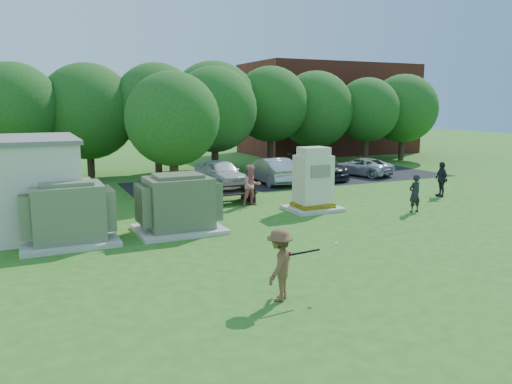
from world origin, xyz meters
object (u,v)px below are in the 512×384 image
picnic_table (230,191)px  car_silver_b (361,167)px  car_white (221,173)px  person_by_generator (415,193)px  person_walking_right (441,179)px  transformer_right (179,205)px  person_at_picnic (252,186)px  batter (280,265)px  car_dark (318,166)px  car_silver_a (271,170)px  generator_cabinet (313,183)px  transformer_left (68,214)px

picnic_table → car_silver_b: size_ratio=0.50×
picnic_table → car_white: 4.76m
person_by_generator → car_silver_b: bearing=-118.1°
person_walking_right → transformer_right: bearing=-68.0°
person_by_generator → person_at_picnic: (-5.64, 4.13, 0.11)m
person_at_picnic → person_walking_right: 9.54m
batter → picnic_table: bearing=-150.6°
car_dark → car_silver_a: bearing=-168.6°
generator_cabinet → car_silver_a: 7.57m
person_walking_right → batter: bearing=-40.9°
car_dark → person_at_picnic: bearing=-137.9°
transformer_left → car_silver_b: 20.17m
transformer_right → person_at_picnic: (4.25, 3.07, -0.06)m
picnic_table → person_at_picnic: size_ratio=1.13×
batter → car_silver_b: size_ratio=0.42×
person_at_picnic → car_dark: size_ratio=0.37×
car_silver_a → person_by_generator: bearing=103.9°
transformer_left → batter: size_ratio=1.76×
person_by_generator → car_dark: (1.48, 10.04, -0.08)m
picnic_table → batter: batter is taller
person_at_picnic → person_walking_right: bearing=-14.4°
transformer_right → picnic_table: size_ratio=1.46×
generator_cabinet → car_dark: (5.16, 7.91, -0.46)m
transformer_left → person_at_picnic: bearing=21.1°
car_white → car_silver_a: (3.01, -0.19, -0.00)m
transformer_right → generator_cabinet: (6.21, 1.07, 0.21)m
person_at_picnic → car_silver_a: (3.65, 5.36, -0.17)m
car_silver_b → generator_cabinet: bearing=24.3°
generator_cabinet → person_at_picnic: 2.81m
transformer_left → car_dark: 17.54m
person_walking_right → car_silver_b: bearing=-169.4°
transformer_right → generator_cabinet: size_ratio=1.11×
car_silver_a → person_at_picnic: bearing=57.8°
transformer_right → person_by_generator: size_ratio=1.87×
transformer_right → picnic_table: transformer_right is taller
transformer_left → person_at_picnic: 8.52m
person_at_picnic → car_white: (0.63, 5.55, -0.17)m
person_by_generator → person_walking_right: 4.34m
car_dark → transformer_left: bearing=-146.8°
transformer_right → car_dark: size_ratio=0.60×
car_white → person_walking_right: bearing=-45.5°
person_by_generator → car_silver_a: size_ratio=0.36×
transformer_left → car_dark: size_ratio=0.60×
person_by_generator → transformer_left: bearing=-7.7°
transformer_right → person_by_generator: bearing=-6.1°
batter → person_at_picnic: bearing=-155.3°
picnic_table → batter: 11.64m
person_by_generator → car_silver_a: person_by_generator is taller
picnic_table → person_by_generator: 8.09m
person_at_picnic → car_white: 5.59m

